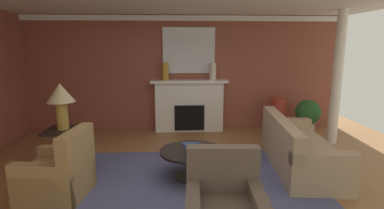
{
  "coord_description": "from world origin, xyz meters",
  "views": [
    {
      "loc": [
        -0.15,
        -4.2,
        2.04
      ],
      "look_at": [
        0.14,
        1.04,
        1.0
      ],
      "focal_mm": 28.15,
      "sensor_mm": 36.0,
      "label": 1
    }
  ],
  "objects_px": {
    "side_table": "(65,147)",
    "vase_mantel_right": "(213,72)",
    "mantel_mirror": "(189,50)",
    "coffee_table": "(192,157)",
    "armchair_near_window": "(59,175)",
    "vase_mantel_left": "(165,72)",
    "sofa": "(298,151)",
    "potted_plant": "(308,115)",
    "vase_tall_corner": "(278,116)",
    "table_lamp": "(61,97)",
    "fireplace": "(189,107)"
  },
  "relations": [
    {
      "from": "side_table",
      "to": "vase_mantel_right",
      "type": "xyz_separation_m",
      "value": [
        2.69,
        2.16,
        1.03
      ]
    },
    {
      "from": "mantel_mirror",
      "to": "coffee_table",
      "type": "height_order",
      "value": "mantel_mirror"
    },
    {
      "from": "mantel_mirror",
      "to": "side_table",
      "type": "bearing_deg",
      "value": -132.64
    },
    {
      "from": "side_table",
      "to": "vase_mantel_right",
      "type": "bearing_deg",
      "value": 38.69
    },
    {
      "from": "armchair_near_window",
      "to": "vase_mantel_left",
      "type": "bearing_deg",
      "value": 66.04
    },
    {
      "from": "sofa",
      "to": "potted_plant",
      "type": "bearing_deg",
      "value": 62.3
    },
    {
      "from": "sofa",
      "to": "vase_tall_corner",
      "type": "xyz_separation_m",
      "value": [
        0.34,
        2.03,
        0.12
      ]
    },
    {
      "from": "table_lamp",
      "to": "vase_tall_corner",
      "type": "height_order",
      "value": "table_lamp"
    },
    {
      "from": "potted_plant",
      "to": "vase_tall_corner",
      "type": "bearing_deg",
      "value": 158.0
    },
    {
      "from": "armchair_near_window",
      "to": "vase_mantel_right",
      "type": "xyz_separation_m",
      "value": [
        2.46,
        3.07,
        1.12
      ]
    },
    {
      "from": "mantel_mirror",
      "to": "side_table",
      "type": "xyz_separation_m",
      "value": [
        -2.14,
        -2.33,
        -1.51
      ]
    },
    {
      "from": "armchair_near_window",
      "to": "vase_tall_corner",
      "type": "bearing_deg",
      "value": 35.34
    },
    {
      "from": "table_lamp",
      "to": "vase_mantel_left",
      "type": "xyz_separation_m",
      "value": [
        1.59,
        2.16,
        0.21
      ]
    },
    {
      "from": "fireplace",
      "to": "armchair_near_window",
      "type": "relative_size",
      "value": 1.89
    },
    {
      "from": "sofa",
      "to": "vase_mantel_left",
      "type": "relative_size",
      "value": 5.37
    },
    {
      "from": "coffee_table",
      "to": "potted_plant",
      "type": "relative_size",
      "value": 1.2
    },
    {
      "from": "vase_mantel_left",
      "to": "vase_tall_corner",
      "type": "distance_m",
      "value": 2.81
    },
    {
      "from": "mantel_mirror",
      "to": "table_lamp",
      "type": "bearing_deg",
      "value": -132.64
    },
    {
      "from": "coffee_table",
      "to": "vase_mantel_right",
      "type": "height_order",
      "value": "vase_mantel_right"
    },
    {
      "from": "sofa",
      "to": "side_table",
      "type": "height_order",
      "value": "sofa"
    },
    {
      "from": "side_table",
      "to": "vase_mantel_left",
      "type": "height_order",
      "value": "vase_mantel_left"
    },
    {
      "from": "mantel_mirror",
      "to": "side_table",
      "type": "height_order",
      "value": "mantel_mirror"
    },
    {
      "from": "vase_mantel_left",
      "to": "sofa",
      "type": "bearing_deg",
      "value": -45.18
    },
    {
      "from": "vase_mantel_right",
      "to": "vase_tall_corner",
      "type": "relative_size",
      "value": 0.47
    },
    {
      "from": "mantel_mirror",
      "to": "vase_tall_corner",
      "type": "distance_m",
      "value": 2.58
    },
    {
      "from": "fireplace",
      "to": "side_table",
      "type": "xyz_separation_m",
      "value": [
        -2.14,
        -2.21,
        -0.18
      ]
    },
    {
      "from": "fireplace",
      "to": "table_lamp",
      "type": "height_order",
      "value": "table_lamp"
    },
    {
      "from": "fireplace",
      "to": "mantel_mirror",
      "type": "xyz_separation_m",
      "value": [
        0.0,
        0.12,
        1.33
      ]
    },
    {
      "from": "side_table",
      "to": "sofa",
      "type": "bearing_deg",
      "value": -1.88
    },
    {
      "from": "mantel_mirror",
      "to": "table_lamp",
      "type": "distance_m",
      "value": 3.24
    },
    {
      "from": "armchair_near_window",
      "to": "vase_mantel_right",
      "type": "bearing_deg",
      "value": 51.22
    },
    {
      "from": "side_table",
      "to": "vase_mantel_left",
      "type": "bearing_deg",
      "value": 53.55
    },
    {
      "from": "armchair_near_window",
      "to": "table_lamp",
      "type": "height_order",
      "value": "table_lamp"
    },
    {
      "from": "table_lamp",
      "to": "vase_mantel_left",
      "type": "distance_m",
      "value": 2.69
    },
    {
      "from": "armchair_near_window",
      "to": "potted_plant",
      "type": "bearing_deg",
      "value": 29.38
    },
    {
      "from": "mantel_mirror",
      "to": "potted_plant",
      "type": "relative_size",
      "value": 1.46
    },
    {
      "from": "vase_mantel_right",
      "to": "potted_plant",
      "type": "distance_m",
      "value": 2.36
    },
    {
      "from": "sofa",
      "to": "vase_mantel_right",
      "type": "relative_size",
      "value": 5.56
    },
    {
      "from": "side_table",
      "to": "vase_mantel_left",
      "type": "xyz_separation_m",
      "value": [
        1.59,
        2.16,
        1.04
      ]
    },
    {
      "from": "fireplace",
      "to": "table_lamp",
      "type": "relative_size",
      "value": 2.4
    },
    {
      "from": "side_table",
      "to": "table_lamp",
      "type": "distance_m",
      "value": 0.82
    },
    {
      "from": "coffee_table",
      "to": "table_lamp",
      "type": "relative_size",
      "value": 1.33
    },
    {
      "from": "fireplace",
      "to": "vase_mantel_left",
      "type": "bearing_deg",
      "value": -174.84
    },
    {
      "from": "armchair_near_window",
      "to": "vase_mantel_right",
      "type": "height_order",
      "value": "vase_mantel_right"
    },
    {
      "from": "armchair_near_window",
      "to": "vase_tall_corner",
      "type": "height_order",
      "value": "armchair_near_window"
    },
    {
      "from": "vase_mantel_right",
      "to": "coffee_table",
      "type": "bearing_deg",
      "value": -103.7
    },
    {
      "from": "sofa",
      "to": "table_lamp",
      "type": "bearing_deg",
      "value": 178.12
    },
    {
      "from": "vase_tall_corner",
      "to": "table_lamp",
      "type": "bearing_deg",
      "value": -155.59
    },
    {
      "from": "coffee_table",
      "to": "vase_mantel_right",
      "type": "relative_size",
      "value": 2.55
    },
    {
      "from": "sofa",
      "to": "mantel_mirror",
      "type": "bearing_deg",
      "value": 125.01
    }
  ]
}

